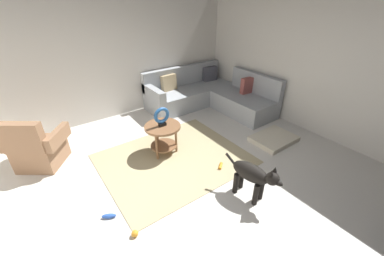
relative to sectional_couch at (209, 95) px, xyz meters
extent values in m
cube|color=silver|center=(-1.99, -2.01, -0.34)|extent=(6.00, 6.00, 0.10)
cube|color=silver|center=(-1.99, 0.93, 1.06)|extent=(6.00, 0.12, 2.70)
cube|color=silver|center=(0.95, -2.01, 1.06)|extent=(0.12, 6.00, 2.70)
cube|color=tan|center=(-1.84, -1.31, -0.29)|extent=(2.30, 1.90, 0.01)
cube|color=#9EA3A8|center=(-0.26, 0.39, -0.08)|extent=(2.20, 0.85, 0.42)
cube|color=#9EA3A8|center=(-0.26, 0.75, 0.36)|extent=(2.20, 0.14, 0.46)
cube|color=#9EA3A8|center=(0.41, -0.73, -0.08)|extent=(0.85, 1.40, 0.42)
cube|color=#9EA3A8|center=(0.77, -0.73, 0.36)|extent=(0.14, 1.40, 0.46)
cube|color=#9EA3A8|center=(-1.28, 0.39, 0.24)|extent=(0.16, 0.85, 0.22)
cube|color=#4C4C56|center=(0.49, 0.60, 0.30)|extent=(0.40, 0.21, 0.39)
cube|color=tan|center=(-0.76, 0.60, 0.30)|extent=(0.39, 0.19, 0.39)
cube|color=#994C47|center=(0.62, -0.63, 0.30)|extent=(0.39, 0.16, 0.38)
cube|color=#936B4C|center=(-3.62, -0.16, -0.09)|extent=(0.84, 0.84, 0.40)
cube|color=#936B4C|center=(-3.77, -0.36, 0.35)|extent=(0.57, 0.47, 0.48)
cube|color=#936B4C|center=(-3.90, 0.05, 0.22)|extent=(0.44, 0.54, 0.22)
cube|color=#936B4C|center=(-3.34, -0.36, 0.22)|extent=(0.44, 0.54, 0.22)
cylinder|color=brown|center=(-1.88, -1.05, 0.23)|extent=(0.60, 0.60, 0.04)
cylinder|color=brown|center=(-1.88, -1.05, -0.14)|extent=(0.45, 0.45, 0.02)
cylinder|color=brown|center=(-1.88, -0.83, -0.04)|extent=(0.04, 0.04, 0.50)
cylinder|color=brown|center=(-2.07, -1.16, -0.04)|extent=(0.04, 0.04, 0.50)
cylinder|color=brown|center=(-1.69, -1.16, -0.04)|extent=(0.04, 0.04, 0.50)
cube|color=black|center=(-1.88, -1.05, 0.27)|extent=(0.12, 0.08, 0.05)
torus|color=#265999|center=(-1.88, -1.05, 0.44)|extent=(0.28, 0.06, 0.28)
cube|color=beige|center=(-0.01, -1.93, -0.25)|extent=(0.80, 0.60, 0.09)
cylinder|color=black|center=(-1.36, -2.74, -0.13)|extent=(0.07, 0.07, 0.32)
cylinder|color=black|center=(-1.50, -2.77, -0.13)|extent=(0.07, 0.07, 0.32)
cylinder|color=black|center=(-1.42, -2.44, -0.13)|extent=(0.07, 0.07, 0.32)
cylinder|color=black|center=(-1.56, -2.46, -0.13)|extent=(0.07, 0.07, 0.32)
ellipsoid|color=black|center=(-1.46, -2.60, 0.11)|extent=(0.31, 0.55, 0.24)
sphere|color=black|center=(-1.41, -2.90, 0.18)|extent=(0.17, 0.17, 0.17)
ellipsoid|color=black|center=(-1.39, -2.97, 0.16)|extent=(0.09, 0.13, 0.07)
cone|color=black|center=(-1.36, -2.88, 0.30)|extent=(0.06, 0.06, 0.07)
cone|color=black|center=(-1.45, -2.90, 0.30)|extent=(0.06, 0.06, 0.07)
cylinder|color=black|center=(-1.52, -2.30, 0.15)|extent=(0.07, 0.20, 0.16)
sphere|color=orange|center=(-2.99, -2.29, -0.25)|extent=(0.08, 0.08, 0.08)
cylinder|color=orange|center=(-1.35, -1.94, -0.27)|extent=(0.15, 0.13, 0.05)
ellipsoid|color=blue|center=(-3.14, -1.86, -0.26)|extent=(0.19, 0.14, 0.06)
camera|label=1|loc=(-3.50, -4.12, 2.15)|focal=22.36mm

